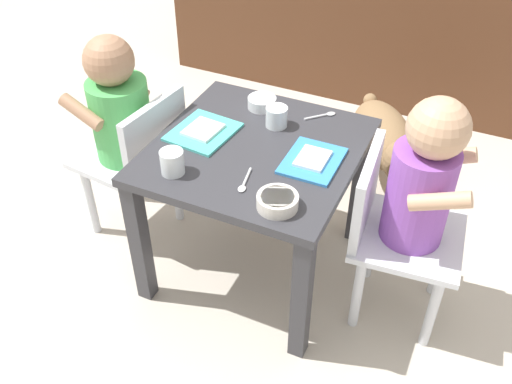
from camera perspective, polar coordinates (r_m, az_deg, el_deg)
The scene contains 13 objects.
ground_plane at distance 1.87m, azimuth -0.00°, elevation -6.93°, with size 7.00×7.00×0.00m, color beige.
dining_table at distance 1.63m, azimuth -0.00°, elevation 2.11°, with size 0.55×0.56×0.45m.
seated_child_left at distance 1.79m, azimuth -12.88°, elevation 7.08°, with size 0.31×0.31×0.68m.
seated_child_right at distance 1.50m, azimuth 15.37°, elevation 0.16°, with size 0.30×0.30×0.70m.
dog at distance 2.06m, azimuth 12.55°, elevation 4.94°, with size 0.36×0.46×0.33m.
food_tray_left at distance 1.64m, azimuth -5.18°, elevation 5.96°, with size 0.17×0.20×0.02m.
food_tray_right at distance 1.53m, azimuth 5.57°, elevation 3.14°, with size 0.14×0.18×0.02m.
water_cup_left at distance 1.49m, azimuth -8.19°, elevation 2.78°, with size 0.06×0.06×0.06m.
water_cup_right at distance 1.66m, azimuth 2.03°, elevation 7.28°, with size 0.06×0.06×0.06m.
cereal_bowl_right_side at distance 1.37m, azimuth 2.12°, elevation -0.89°, with size 0.10×0.10×0.03m.
veggie_bowl_near at distance 1.74m, azimuth 0.59°, elevation 8.78°, with size 0.08×0.08×0.03m.
spoon_by_left_tray at distance 1.72m, azimuth 6.59°, elevation 7.47°, with size 0.08×0.08×0.01m.
spoon_by_right_tray at distance 1.45m, azimuth -1.13°, elevation 0.92°, with size 0.03×0.10×0.01m.
Camera 1 is at (0.54, -1.18, 1.35)m, focal length 40.86 mm.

